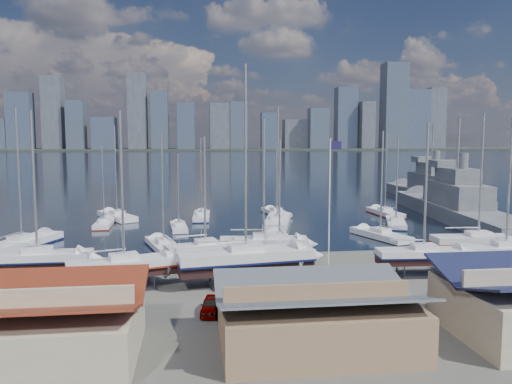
{
  "coord_description": "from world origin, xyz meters",
  "views": [
    {
      "loc": [
        -7.59,
        -55.47,
        12.98
      ],
      "look_at": [
        0.47,
        8.0,
        6.26
      ],
      "focal_mm": 35.0,
      "sensor_mm": 36.0,
      "label": 1
    }
  ],
  "objects": [
    {
      "name": "sailboat_moored_7",
      "position": [
        5.1,
        18.35,
        0.33
      ],
      "size": [
        6.24,
        12.73,
        18.52
      ],
      "rotation": [
        0.0,
        0.0,
        1.33
      ],
      "color": "black",
      "rests_on": "water"
    },
    {
      "name": "far_shore",
      "position": [
        0.0,
        560.0,
        1.1
      ],
      "size": [
        1400.0,
        80.0,
        2.2
      ],
      "primitive_type": "cube",
      "color": "#2D332D",
      "rests_on": "ground"
    },
    {
      "name": "car_a",
      "position": [
        -6.32,
        -19.07,
        0.64
      ],
      "size": [
        1.99,
        3.92,
        1.28
      ],
      "primitive_type": "imported",
      "rotation": [
        0.0,
        0.0,
        -0.13
      ],
      "color": "gray",
      "rests_on": "ground"
    },
    {
      "name": "shed_grey",
      "position": [
        0.0,
        -26.0,
        2.15
      ],
      "size": [
        12.6,
        8.4,
        4.17
      ],
      "color": "#8C6B4C",
      "rests_on": "ground"
    },
    {
      "name": "naval_ship_west",
      "position": [
        42.92,
        45.0,
        1.67
      ],
      "size": [
        7.95,
        39.93,
        17.57
      ],
      "rotation": [
        0.0,
        0.0,
        1.53
      ],
      "color": "slate",
      "rests_on": "water"
    },
    {
      "name": "sailboat_moored_9",
      "position": [
        16.82,
        6.63,
        0.32
      ],
      "size": [
        5.7,
        10.14,
        14.76
      ],
      "rotation": [
        0.0,
        0.0,
        1.89
      ],
      "color": "black",
      "rests_on": "water"
    },
    {
      "name": "sailboat_moored_4",
      "position": [
        -9.72,
        16.47,
        0.33
      ],
      "size": [
        2.8,
        7.78,
        11.51
      ],
      "rotation": [
        0.0,
        0.0,
        1.66
      ],
      "color": "black",
      "rests_on": "water"
    },
    {
      "name": "sailboat_moored_0",
      "position": [
        -28.12,
        6.62,
        0.31
      ],
      "size": [
        7.33,
        12.13,
        17.55
      ],
      "rotation": [
        0.0,
        0.0,
        1.2
      ],
      "color": "black",
      "rests_on": "water"
    },
    {
      "name": "sailboat_moored_1",
      "position": [
        -20.94,
        20.88,
        0.31
      ],
      "size": [
        2.65,
        8.51,
        12.6
      ],
      "rotation": [
        0.0,
        0.0,
        1.61
      ],
      "color": "black",
      "rests_on": "water"
    },
    {
      "name": "car_b",
      "position": [
        -4.0,
        -20.5,
        0.69
      ],
      "size": [
        4.29,
        1.7,
        1.39
      ],
      "primitive_type": "imported",
      "rotation": [
        0.0,
        0.0,
        1.52
      ],
      "color": "gray",
      "rests_on": "ground"
    },
    {
      "name": "sailboat_cradle_3",
      "position": [
        -2.96,
        -11.77,
        2.25
      ],
      "size": [
        12.63,
        5.21,
        19.53
      ],
      "rotation": [
        0.0,
        0.0,
        0.15
      ],
      "color": "#2D2D33",
      "rests_on": "ground"
    },
    {
      "name": "skyline",
      "position": [
        -7.83,
        553.76,
        39.09
      ],
      "size": [
        639.14,
        43.8,
        107.69
      ],
      "color": "#475166",
      "rests_on": "far_shore"
    },
    {
      "name": "sailboat_cradle_4",
      "position": [
        -0.25,
        -4.23,
        2.03
      ],
      "size": [
        9.4,
        3.33,
        15.12
      ],
      "rotation": [
        0.0,
        0.0,
        -0.08
      ],
      "color": "#2D2D33",
      "rests_on": "ground"
    },
    {
      "name": "sailboat_cradle_5",
      "position": [
        14.15,
        -11.24,
        2.0
      ],
      "size": [
        9.07,
        3.07,
        14.55
      ],
      "rotation": [
        0.0,
        0.0,
        -0.06
      ],
      "color": "#2D2D33",
      "rests_on": "ground"
    },
    {
      "name": "sailboat_cradle_2",
      "position": [
        -6.43,
        -5.41,
        1.94
      ],
      "size": [
        8.3,
        4.39,
        13.27
      ],
      "rotation": [
        0.0,
        0.0,
        0.28
      ],
      "color": "#2D2D33",
      "rests_on": "ground"
    },
    {
      "name": "sailboat_moored_8",
      "position": [
        6.56,
        28.59,
        0.31
      ],
      "size": [
        4.16,
        9.25,
        13.36
      ],
      "rotation": [
        0.0,
        0.0,
        1.76
      ],
      "color": "black",
      "rests_on": "water"
    },
    {
      "name": "sailboat_moored_2",
      "position": [
        -20.0,
        27.33,
        0.32
      ],
      "size": [
        7.73,
        10.61,
        15.88
      ],
      "rotation": [
        0.0,
        0.0,
        2.08
      ],
      "color": "black",
      "rests_on": "water"
    },
    {
      "name": "sailboat_moored_10",
      "position": [
        22.76,
        15.66,
        0.31
      ],
      "size": [
        5.67,
        9.81,
        14.15
      ],
      "rotation": [
        0.0,
        0.0,
        1.23
      ],
      "color": "black",
      "rests_on": "water"
    },
    {
      "name": "sailboat_moored_3",
      "position": [
        -11.14,
        3.41,
        0.31
      ],
      "size": [
        5.23,
        9.94,
        14.32
      ],
      "rotation": [
        0.0,
        0.0,
        1.85
      ],
      "color": "black",
      "rests_on": "water"
    },
    {
      "name": "shed_red",
      "position": [
        -18.0,
        -26.0,
        2.32
      ],
      "size": [
        14.7,
        9.45,
        4.51
      ],
      "color": "#BFB293",
      "rests_on": "ground"
    },
    {
      "name": "naval_ship_east",
      "position": [
        34.94,
        20.4,
        1.66
      ],
      "size": [
        12.07,
        44.37,
        17.95
      ],
      "rotation": [
        0.0,
        0.0,
        1.45
      ],
      "color": "slate",
      "rests_on": "water"
    },
    {
      "name": "sailboat_cradle_1",
      "position": [
        -13.6,
        -12.16,
        2.04
      ],
      "size": [
        9.86,
        5.41,
        15.41
      ],
      "rotation": [
        0.0,
        0.0,
        0.31
      ],
      "color": "#2D2D33",
      "rests_on": "ground"
    },
    {
      "name": "car_c",
      "position": [
        7.77,
        -20.5,
        0.79
      ],
      "size": [
        3.58,
        6.06,
        1.58
      ],
      "primitive_type": "imported",
      "rotation": [
        0.0,
        0.0,
        -0.18
      ],
      "color": "gray",
      "rests_on": "ground"
    },
    {
      "name": "sailboat_cradle_0",
      "position": [
        -21.82,
        -8.54,
        2.05
      ],
      "size": [
        9.66,
        2.71,
        15.64
      ],
      "rotation": [
        0.0,
        0.0,
        0.0
      ],
      "color": "#2D2D33",
      "rests_on": "ground"
    },
    {
      "name": "ground",
      "position": [
        0.0,
        -10.0,
        0.0
      ],
      "size": [
        1400.0,
        1400.0,
        0.0
      ],
      "primitive_type": "plane",
      "color": "#605E59",
      "rests_on": "ground"
    },
    {
      "name": "flagpole",
      "position": [
        5.6,
        -8.88,
        7.61
      ],
      "size": [
        1.15,
        0.12,
        13.09
      ],
      "color": "white",
      "rests_on": "ground"
    },
    {
      "name": "sailboat_moored_6",
      "position": [
        3.19,
        5.85,
        0.31
      ],
      "size": [
        2.71,
        9.14,
        13.6
      ],
      "rotation": [
        0.0,
        0.0,
        1.55
      ],
      "color": "black",
      "rests_on": "water"
    },
    {
      "name": "car_d",
      "position": [
        2.7,
        -20.63,
        0.82
      ],
      "size": [
        2.69,
        5.8,
        1.64
      ],
      "primitive_type": "imported",
      "rotation": [
        0.0,
        0.0,
        -0.07
      ],
      "color": "gray",
      "rests_on": "ground"
    },
    {
      "name": "sailboat_cradle_7",
      "position": [
        22.63,
        -11.16,
        2.03
      ],
      "size": [
        9.43,
        3.45,
        15.13
      ],
      "rotation": [
        0.0,
        0.0,
        -0.1
      ],
      "color": "#2D2D33",
      "rests_on": "ground"
    },
    {
      "name": "water",
      "position": [
        0.0,
        300.0,
        -0.15
      ],
      "size": [
        1400.0,
        600.0,
        0.4
      ],
      "primitive_type": "cube",
      "color": "#182537",
      "rests_on": "ground"
    },
    {
      "name": "sailboat_cradle_6",
      "position": [
        22.66,
        -6.34,
        2.06
      ],
      "size": [
        9.91,
        3.36,
        15.79
      ],
      "rotation": [
        0.0,
        0.0,
        -0.07
      ],
      "color": "#2D2D33",
      "rests_on": "ground"
    },
    {
      "name": "sailboat_moored_11",
      "position": [
        25.11,
        25.87,
        0.31
      ],
      "size": [
        3.46,
        10.13,
        14.9
      ],
      "rotation": [
        0.0,
        0.0,
        1.64
      ],
      "color": "black",
      "rests_on": "water"
    },
    {
      "name": "sailboat_moored_5",
      "position": [
        -6.29,
        25.95,
        0.31
      ],
      "size": [
        3.03,
        9.41,
        13.9
      ],
      "rotation": [
        0.0,
        0.0,
        1.52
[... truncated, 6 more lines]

